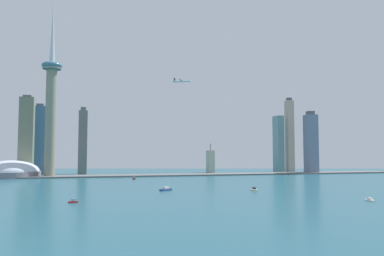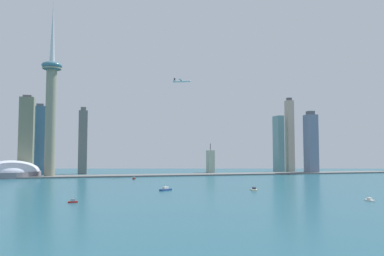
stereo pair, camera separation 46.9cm
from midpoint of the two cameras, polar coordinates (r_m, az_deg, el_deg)
name	(u,v)px [view 2 (the right image)]	position (r m, az deg, el deg)	size (l,w,h in m)	color
waterfront_pier	(202,174)	(719.58, 1.62, -7.12)	(814.80, 49.47, 2.43)	slate
observation_tower	(51,100)	(706.96, -20.76, 4.10)	(35.24, 35.24, 318.20)	gray
stadium_dome	(10,172)	(729.99, -26.06, -6.08)	(101.05, 101.05, 38.56)	slate
skyscraper_0	(279,144)	(854.52, 13.13, -2.38)	(14.95, 27.32, 125.03)	slate
skyscraper_1	(26,136)	(758.51, -24.01, -1.13)	(25.46, 18.96, 150.49)	slate
skyscraper_2	(311,143)	(816.52, 17.78, -2.24)	(21.29, 24.72, 129.91)	slate
skyscraper_3	(83,141)	(792.31, -16.35, -1.99)	(17.28, 19.73, 136.13)	slate
skyscraper_4	(290,135)	(875.51, 14.75, -1.11)	(16.07, 15.53, 168.26)	#C5A791
skyscraper_5	(210,161)	(809.44, 2.86, -5.13)	(12.47, 24.92, 62.66)	#B5B99F
skyscraper_6	(39,140)	(812.36, -22.31, -1.65)	(22.37, 19.75, 142.04)	#3F6B8C
boat_0	(134,178)	(616.78, -8.85, -7.60)	(4.81, 6.69, 4.69)	#AB2924
boat_1	(166,189)	(432.19, -4.03, -9.34)	(15.63, 12.96, 9.18)	navy
boat_4	(254,189)	(439.95, 9.50, -9.22)	(11.80, 18.03, 10.18)	beige
boat_5	(73,201)	(345.08, -17.75, -10.62)	(8.46, 3.36, 10.62)	red
boat_6	(370,200)	(375.32, 25.58, -9.90)	(3.75, 10.61, 7.78)	white
airplane	(182,81)	(708.70, -1.55, 7.18)	(32.21, 31.84, 8.64)	silver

